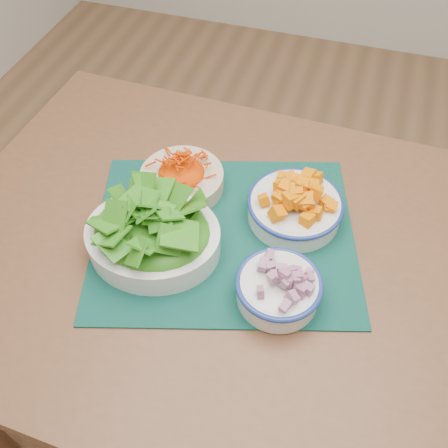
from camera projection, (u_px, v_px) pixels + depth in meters
name	position (u px, v px, depth m)	size (l,w,h in m)	color
ground	(271.00, 356.00, 1.64)	(4.00, 4.00, 0.00)	#9D714C
table	(259.00, 281.00, 1.04)	(1.35, 0.92, 0.75)	brown
placemat	(224.00, 234.00, 1.00)	(0.52, 0.42, 0.00)	#052B25
carrot_bowl	(182.00, 176.00, 1.06)	(0.24, 0.24, 0.07)	beige
squash_bowl	(296.00, 203.00, 1.00)	(0.25, 0.25, 0.09)	white
lettuce_bowl	(152.00, 231.00, 0.94)	(0.28, 0.25, 0.11)	white
onion_bowl	(279.00, 286.00, 0.87)	(0.16, 0.16, 0.08)	silver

